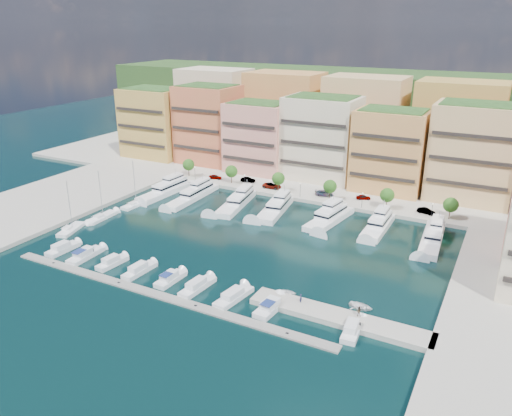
% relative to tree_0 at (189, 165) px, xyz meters
% --- Properties ---
extents(ground, '(400.00, 400.00, 0.00)m').
position_rel_tree_0_xyz_m(ground, '(40.00, -33.50, -4.74)').
color(ground, black).
rests_on(ground, ground).
extents(north_quay, '(220.00, 64.00, 2.00)m').
position_rel_tree_0_xyz_m(north_quay, '(40.00, 28.50, -4.74)').
color(north_quay, '#9E998E').
rests_on(north_quay, ground).
extents(west_quay, '(34.00, 76.00, 2.00)m').
position_rel_tree_0_xyz_m(west_quay, '(-22.00, -41.50, -4.74)').
color(west_quay, '#9E998E').
rests_on(west_quay, ground).
extents(hillside, '(240.00, 40.00, 58.00)m').
position_rel_tree_0_xyz_m(hillside, '(40.00, 76.50, -4.74)').
color(hillside, '#1A3B18').
rests_on(hillside, ground).
extents(south_pontoon, '(72.00, 2.20, 0.35)m').
position_rel_tree_0_xyz_m(south_pontoon, '(37.00, -63.50, -4.74)').
color(south_pontoon, gray).
rests_on(south_pontoon, ground).
extents(finger_pier, '(32.00, 5.00, 2.00)m').
position_rel_tree_0_xyz_m(finger_pier, '(70.00, -55.50, -4.74)').
color(finger_pier, '#9E998E').
rests_on(finger_pier, ground).
extents(apartment_0, '(22.00, 16.50, 24.80)m').
position_rel_tree_0_xyz_m(apartment_0, '(-26.00, 16.49, 8.57)').
color(apartment_0, '#B99843').
rests_on(apartment_0, north_quay).
extents(apartment_1, '(20.00, 16.50, 26.80)m').
position_rel_tree_0_xyz_m(apartment_1, '(-4.00, 18.49, 9.57)').
color(apartment_1, '#C65B42').
rests_on(apartment_1, north_quay).
extents(apartment_2, '(20.00, 15.50, 22.80)m').
position_rel_tree_0_xyz_m(apartment_2, '(17.00, 16.49, 7.57)').
color(apartment_2, tan).
rests_on(apartment_2, north_quay).
extents(apartment_3, '(22.00, 16.50, 25.80)m').
position_rel_tree_0_xyz_m(apartment_3, '(38.00, 18.49, 9.07)').
color(apartment_3, beige).
rests_on(apartment_3, north_quay).
extents(apartment_4, '(20.00, 15.50, 23.80)m').
position_rel_tree_0_xyz_m(apartment_4, '(60.00, 16.49, 8.07)').
color(apartment_4, '#DA9C51').
rests_on(apartment_4, north_quay).
extents(apartment_5, '(22.00, 16.50, 26.80)m').
position_rel_tree_0_xyz_m(apartment_5, '(82.00, 18.49, 9.57)').
color(apartment_5, tan).
rests_on(apartment_5, north_quay).
extents(backblock_0, '(26.00, 18.00, 30.00)m').
position_rel_tree_0_xyz_m(backblock_0, '(-15.00, 40.50, 11.26)').
color(backblock_0, beige).
rests_on(backblock_0, north_quay).
extents(backblock_1, '(26.00, 18.00, 30.00)m').
position_rel_tree_0_xyz_m(backblock_1, '(15.00, 40.50, 11.26)').
color(backblock_1, '#DA9C51').
rests_on(backblock_1, north_quay).
extents(backblock_2, '(26.00, 18.00, 30.00)m').
position_rel_tree_0_xyz_m(backblock_2, '(45.00, 40.50, 11.26)').
color(backblock_2, tan).
rests_on(backblock_2, north_quay).
extents(backblock_3, '(26.00, 18.00, 30.00)m').
position_rel_tree_0_xyz_m(backblock_3, '(75.00, 40.50, 11.26)').
color(backblock_3, '#B99843').
rests_on(backblock_3, north_quay).
extents(tree_0, '(3.80, 3.80, 5.65)m').
position_rel_tree_0_xyz_m(tree_0, '(0.00, 0.00, 0.00)').
color(tree_0, '#473323').
rests_on(tree_0, north_quay).
extents(tree_1, '(3.80, 3.80, 5.65)m').
position_rel_tree_0_xyz_m(tree_1, '(16.00, 0.00, 0.00)').
color(tree_1, '#473323').
rests_on(tree_1, north_quay).
extents(tree_2, '(3.80, 3.80, 5.65)m').
position_rel_tree_0_xyz_m(tree_2, '(32.00, 0.00, 0.00)').
color(tree_2, '#473323').
rests_on(tree_2, north_quay).
extents(tree_3, '(3.80, 3.80, 5.65)m').
position_rel_tree_0_xyz_m(tree_3, '(48.00, 0.00, 0.00)').
color(tree_3, '#473323').
rests_on(tree_3, north_quay).
extents(tree_4, '(3.80, 3.80, 5.65)m').
position_rel_tree_0_xyz_m(tree_4, '(64.00, 0.00, 0.00)').
color(tree_4, '#473323').
rests_on(tree_4, north_quay).
extents(tree_5, '(3.80, 3.80, 5.65)m').
position_rel_tree_0_xyz_m(tree_5, '(80.00, 0.00, 0.00)').
color(tree_5, '#473323').
rests_on(tree_5, north_quay).
extents(lamppost_0, '(0.30, 0.30, 4.20)m').
position_rel_tree_0_xyz_m(lamppost_0, '(4.00, -2.30, -0.92)').
color(lamppost_0, black).
rests_on(lamppost_0, north_quay).
extents(lamppost_1, '(0.30, 0.30, 4.20)m').
position_rel_tree_0_xyz_m(lamppost_1, '(22.00, -2.30, -0.92)').
color(lamppost_1, black).
rests_on(lamppost_1, north_quay).
extents(lamppost_2, '(0.30, 0.30, 4.20)m').
position_rel_tree_0_xyz_m(lamppost_2, '(40.00, -2.30, -0.92)').
color(lamppost_2, black).
rests_on(lamppost_2, north_quay).
extents(lamppost_3, '(0.30, 0.30, 4.20)m').
position_rel_tree_0_xyz_m(lamppost_3, '(58.00, -2.30, -0.92)').
color(lamppost_3, black).
rests_on(lamppost_3, north_quay).
extents(lamppost_4, '(0.30, 0.30, 4.20)m').
position_rel_tree_0_xyz_m(lamppost_4, '(76.00, -2.30, -0.92)').
color(lamppost_4, black).
rests_on(lamppost_4, north_quay).
extents(yacht_0, '(5.55, 21.98, 7.30)m').
position_rel_tree_0_xyz_m(yacht_0, '(2.56, -14.48, -3.53)').
color(yacht_0, white).
rests_on(yacht_0, ground).
extents(yacht_1, '(4.80, 22.83, 7.30)m').
position_rel_tree_0_xyz_m(yacht_1, '(12.31, -14.97, -3.65)').
color(yacht_1, white).
rests_on(yacht_1, ground).
extents(yacht_2, '(7.99, 21.32, 7.30)m').
position_rel_tree_0_xyz_m(yacht_2, '(26.21, -14.05, -3.53)').
color(yacht_2, white).
rests_on(yacht_2, ground).
extents(yacht_3, '(7.72, 19.80, 7.30)m').
position_rel_tree_0_xyz_m(yacht_3, '(37.77, -13.33, -3.53)').
color(yacht_3, white).
rests_on(yacht_3, ground).
extents(yacht_4, '(7.54, 19.56, 7.30)m').
position_rel_tree_0_xyz_m(yacht_4, '(53.09, -13.28, -3.65)').
color(yacht_4, white).
rests_on(yacht_4, ground).
extents(yacht_5, '(4.62, 17.49, 7.30)m').
position_rel_tree_0_xyz_m(yacht_5, '(65.34, -12.49, -3.53)').
color(yacht_5, white).
rests_on(yacht_5, ground).
extents(yacht_6, '(5.59, 20.82, 7.30)m').
position_rel_tree_0_xyz_m(yacht_6, '(78.41, -13.93, -3.53)').
color(yacht_6, white).
rests_on(yacht_6, ground).
extents(cruiser_0, '(2.89, 7.86, 2.55)m').
position_rel_tree_0_xyz_m(cruiser_0, '(6.67, -58.09, -4.20)').
color(cruiser_0, silver).
rests_on(cruiser_0, ground).
extents(cruiser_1, '(3.16, 9.04, 2.66)m').
position_rel_tree_0_xyz_m(cruiser_1, '(13.57, -58.12, -4.17)').
color(cruiser_1, silver).
rests_on(cruiser_1, ground).
extents(cruiser_2, '(3.06, 7.45, 2.55)m').
position_rel_tree_0_xyz_m(cruiser_2, '(21.19, -58.08, -4.20)').
color(cruiser_2, silver).
rests_on(cruiser_2, ground).
extents(cruiser_3, '(2.83, 8.32, 2.55)m').
position_rel_tree_0_xyz_m(cruiser_3, '(28.53, -58.09, -4.20)').
color(cruiser_3, silver).
rests_on(cruiser_3, ground).
extents(cruiser_4, '(2.89, 7.37, 2.66)m').
position_rel_tree_0_xyz_m(cruiser_4, '(36.29, -58.10, -4.17)').
color(cruiser_4, silver).
rests_on(cruiser_4, ground).
extents(cruiser_5, '(3.18, 9.08, 2.55)m').
position_rel_tree_0_xyz_m(cruiser_5, '(42.69, -58.10, -4.20)').
color(cruiser_5, silver).
rests_on(cruiser_5, ground).
extents(cruiser_6, '(3.92, 9.38, 2.55)m').
position_rel_tree_0_xyz_m(cruiser_6, '(50.68, -58.10, -4.20)').
color(cruiser_6, silver).
rests_on(cruiser_6, ground).
extents(cruiser_7, '(3.51, 8.03, 2.66)m').
position_rel_tree_0_xyz_m(cruiser_7, '(58.25, -58.10, -4.17)').
color(cruiser_7, silver).
rests_on(cruiser_7, ground).
extents(cruiser_9, '(3.17, 7.59, 2.55)m').
position_rel_tree_0_xyz_m(cruiser_9, '(73.17, -58.08, -4.20)').
color(cruiser_9, silver).
rests_on(cruiser_9, ground).
extents(sailboat_0, '(5.19, 9.32, 13.20)m').
position_rel_tree_0_xyz_m(sailboat_0, '(-0.57, -48.98, -4.43)').
color(sailboat_0, white).
rests_on(sailboat_0, ground).
extents(sailboat_1, '(3.17, 9.58, 13.20)m').
position_rel_tree_0_xyz_m(sailboat_1, '(0.20, -39.43, -4.43)').
color(sailboat_1, white).
rests_on(sailboat_1, ground).
extents(sailboat_2, '(3.16, 9.05, 13.20)m').
position_rel_tree_0_xyz_m(sailboat_2, '(1.44, -27.87, -4.43)').
color(sailboat_2, white).
rests_on(sailboat_2, ground).
extents(tender_2, '(4.53, 3.40, 0.89)m').
position_rel_tree_0_xyz_m(tender_2, '(72.25, -50.13, -4.30)').
color(tender_2, white).
rests_on(tender_2, ground).
extents(tender_0, '(3.91, 3.13, 0.72)m').
position_rel_tree_0_xyz_m(tender_0, '(58.62, -51.77, -4.38)').
color(tender_0, white).
rests_on(tender_0, ground).
extents(car_0, '(4.33, 2.41, 1.39)m').
position_rel_tree_0_xyz_m(car_0, '(9.27, 1.19, -3.05)').
color(car_0, gray).
rests_on(car_0, north_quay).
extents(car_1, '(4.75, 2.39, 1.50)m').
position_rel_tree_0_xyz_m(car_1, '(20.03, 3.19, -3.00)').
color(car_1, gray).
rests_on(car_1, north_quay).
extents(car_2, '(5.86, 3.02, 1.58)m').
position_rel_tree_0_xyz_m(car_2, '(29.39, 1.16, -2.95)').
color(car_2, gray).
rests_on(car_2, north_quay).
extents(car_3, '(5.60, 3.24, 1.53)m').
position_rel_tree_0_xyz_m(car_3, '(45.65, 2.10, -2.98)').
color(car_3, gray).
rests_on(car_3, north_quay).
extents(car_4, '(4.31, 3.12, 1.36)m').
position_rel_tree_0_xyz_m(car_4, '(56.54, 4.22, -3.06)').
color(car_4, gray).
rests_on(car_4, north_quay).
extents(car_5, '(4.80, 2.60, 1.50)m').
position_rel_tree_0_xyz_m(car_5, '(74.17, 0.88, -2.99)').
color(car_5, gray).
rests_on(car_5, north_quay).
extents(person_0, '(0.75, 0.69, 1.71)m').
position_rel_tree_0_xyz_m(person_0, '(62.60, -54.78, -2.89)').
color(person_0, '#232746').
rests_on(person_0, finger_pier).
extents(person_1, '(1.07, 0.95, 1.84)m').
position_rel_tree_0_xyz_m(person_1, '(72.97, -54.15, -2.82)').
color(person_1, '#4B3C2D').
rests_on(person_1, finger_pier).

